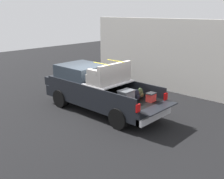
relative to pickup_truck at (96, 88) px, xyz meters
The scene contains 4 objects.
ground_plane 1.04m from the pickup_truck, behind, with size 40.00×40.00×0.00m, color black.
pickup_truck is the anchor object (origin of this frame).
building_facade 4.94m from the pickup_truck, 100.13° to the right, with size 10.23×0.36×3.84m, color silver.
trash_can 4.29m from the pickup_truck, 51.62° to the right, with size 0.60×0.60×0.98m.
Camera 1 is at (-7.82, 7.84, 4.24)m, focal length 43.22 mm.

